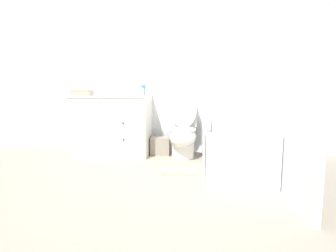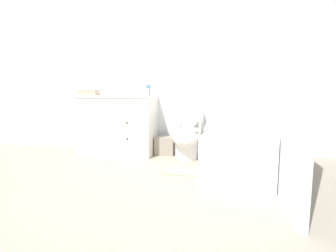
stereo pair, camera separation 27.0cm
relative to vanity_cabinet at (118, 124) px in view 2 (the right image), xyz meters
name	(u,v)px [view 2 (the right image)]	position (x,y,z in m)	size (l,w,h in m)	color
ground_plane	(134,192)	(0.73, -1.45, -0.44)	(14.00, 14.00, 0.00)	gray
wall_back	(170,70)	(0.72, 0.31, 0.81)	(8.00, 0.06, 2.50)	silver
wall_right	(273,61)	(2.04, -0.59, 0.81)	(0.05, 2.74, 2.50)	silver
vanity_cabinet	(118,124)	(0.00, 0.00, 0.00)	(1.11, 0.60, 0.87)	silver
sink_faucet	(122,93)	(0.00, 0.20, 0.46)	(0.14, 0.12, 0.12)	silver
toilet	(187,134)	(1.05, -0.07, -0.10)	(0.37, 0.69, 0.87)	white
bathtub	(234,147)	(1.67, -0.50, -0.18)	(0.69, 1.57, 0.52)	white
shower_curtain	(202,87)	(1.31, -1.01, 0.53)	(0.01, 0.44, 1.94)	white
wastebasket	(165,145)	(0.70, 0.07, -0.31)	(0.28, 0.24, 0.26)	gray
tissue_box	(144,92)	(0.41, 0.00, 0.48)	(0.14, 0.12, 0.13)	white
soap_dispenser	(148,90)	(0.46, 0.02, 0.51)	(0.07, 0.07, 0.18)	#4C7AB2
hand_towel_folded	(89,93)	(-0.38, -0.14, 0.47)	(0.27, 0.16, 0.08)	tan
bath_towel_folded	(222,128)	(1.52, -1.00, 0.12)	(0.27, 0.23, 0.09)	beige
bath_mat	(184,172)	(1.10, -0.77, -0.43)	(0.49, 0.30, 0.02)	tan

